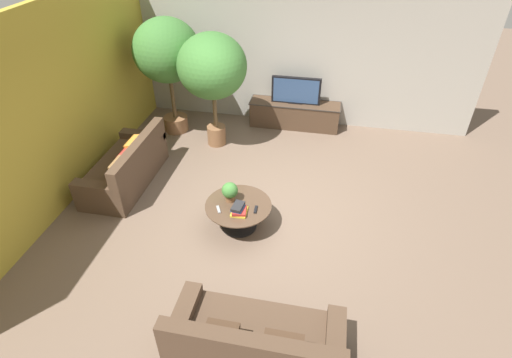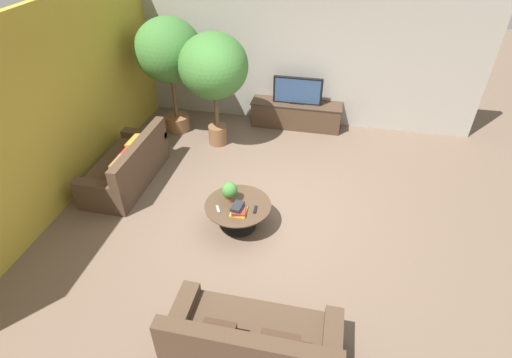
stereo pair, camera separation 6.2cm
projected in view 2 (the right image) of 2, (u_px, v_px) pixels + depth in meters
The scene contains 14 objects.
ground_plane at pixel (265, 211), 6.43m from camera, with size 24.00×24.00×0.00m, color brown.
back_wall_stone at pixel (296, 53), 8.12m from camera, with size 7.40×0.12×3.00m, color #A39E93.
side_wall_left at pixel (65, 102), 6.25m from camera, with size 0.12×7.40×3.00m, color gold.
media_console at pixel (296, 114), 8.57m from camera, with size 1.92×0.50×0.55m.
television at pixel (298, 91), 8.25m from camera, with size 1.02×0.13×0.56m.
coffee_table at pixel (238, 211), 5.98m from camera, with size 0.99×0.99×0.42m.
couch_by_wall at pixel (128, 167), 6.92m from camera, with size 0.84×1.84×0.84m.
couch_near_entry at pixel (253, 344), 4.24m from camera, with size 1.84×0.84×0.84m.
potted_palm_tall at pixel (169, 53), 7.64m from camera, with size 1.29×1.29×2.33m.
potted_palm_corner at pixel (214, 68), 7.23m from camera, with size 1.27×1.27×2.21m.
potted_plant_tabletop at pixel (230, 191), 5.89m from camera, with size 0.24×0.24×0.31m.
book_stack at pixel (238, 209), 5.73m from camera, with size 0.23×0.27×0.13m.
remote_black at pixel (255, 209), 5.81m from camera, with size 0.04×0.16×0.02m, color black.
remote_silver at pixel (218, 209), 5.81m from camera, with size 0.04×0.16×0.02m, color gray.
Camera 2 is at (0.88, -4.81, 4.20)m, focal length 28.00 mm.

